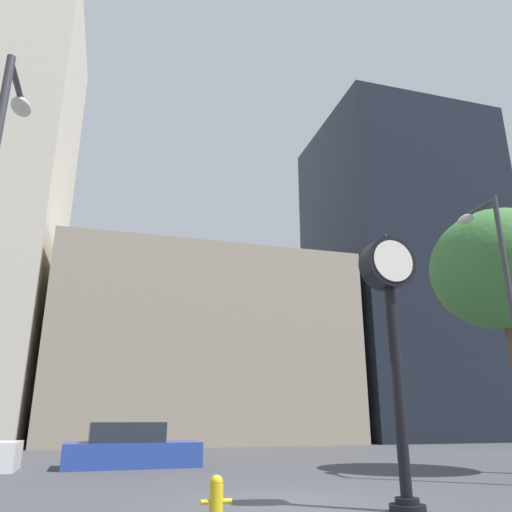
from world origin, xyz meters
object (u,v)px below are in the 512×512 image
bare_tree (500,269)px  car_blue (130,448)px  fire_hydrant_near (216,498)px  street_lamp_right (499,289)px  street_clock (391,309)px

bare_tree → car_blue: bearing=154.3°
car_blue → bare_tree: (10.70, -5.15, 5.37)m
car_blue → fire_hydrant_near: bearing=-87.4°
street_lamp_right → bare_tree: (1.82, 1.82, 1.20)m
street_clock → street_lamp_right: size_ratio=0.68×
street_clock → car_blue: street_clock is taller
fire_hydrant_near → street_lamp_right: (7.99, 2.41, 4.40)m
car_blue → fire_hydrant_near: 9.43m
car_blue → bare_tree: size_ratio=0.55×
car_blue → bare_tree: bearing=-28.5°
car_blue → fire_hydrant_near: size_ratio=6.45×
car_blue → fire_hydrant_near: (0.89, -9.39, -0.23)m
fire_hydrant_near → street_clock: bearing=0.1°
street_lamp_right → bare_tree: bearing=45.1°
fire_hydrant_near → street_lamp_right: street_lamp_right is taller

